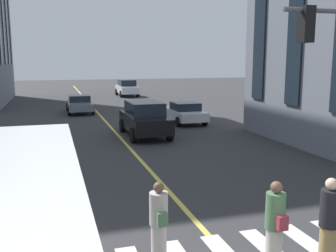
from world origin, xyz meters
TOP-DOWN VIEW (x-y plane):
  - lane_centre_line at (20.00, 0.00)m, footprint 80.00×0.16m
  - car_grey_trailing at (26.55, 1.34)m, footprint 4.40×1.95m
  - car_white_far at (19.51, -4.90)m, footprint 4.40×1.95m
  - car_white_mid at (39.65, -4.90)m, footprint 4.70×2.14m
  - car_black_parked_b at (15.85, -1.35)m, footprint 4.70×2.14m
  - pedestrian_near at (1.95, -0.66)m, footprint 0.50×0.38m
  - pedestrian_companion at (2.91, 1.42)m, footprint 0.50×0.38m
  - pedestrian_far at (1.67, -1.68)m, footprint 0.38×0.38m

SIDE VIEW (x-z plane):
  - lane_centre_line at x=20.00m, z-range 0.00..0.01m
  - car_grey_trailing at x=26.55m, z-range 0.02..1.39m
  - car_white_far at x=19.51m, z-range 0.02..1.39m
  - pedestrian_companion at x=2.91m, z-range 0.00..1.67m
  - pedestrian_near at x=1.95m, z-range 0.01..1.80m
  - pedestrian_far at x=1.67m, z-range 0.01..1.85m
  - car_white_mid at x=39.65m, z-range 0.03..1.91m
  - car_black_parked_b at x=15.85m, z-range 0.03..1.91m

